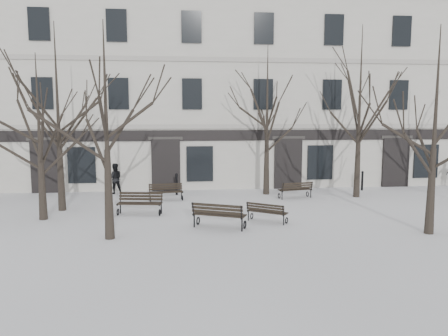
{
  "coord_description": "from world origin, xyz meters",
  "views": [
    {
      "loc": [
        -2.73,
        -16.58,
        4.3
      ],
      "look_at": [
        -0.73,
        3.0,
        1.86
      ],
      "focal_mm": 35.0,
      "sensor_mm": 36.0,
      "label": 1
    }
  ],
  "objects": [
    {
      "name": "tree_1",
      "position": [
        -5.17,
        -1.53,
        4.61
      ],
      "size": [
        5.17,
        5.17,
        7.38
      ],
      "color": "black",
      "rests_on": "ground"
    },
    {
      "name": "bench_2",
      "position": [
        0.7,
        0.17,
        0.44
      ],
      "size": [
        1.62,
        1.38,
        0.81
      ],
      "rotation": [
        0.0,
        0.0,
        2.53
      ],
      "color": "black",
      "rests_on": "ground"
    },
    {
      "name": "bench_1",
      "position": [
        -1.29,
        -0.57,
        0.55
      ],
      "size": [
        2.09,
        1.46,
        1.01
      ],
      "rotation": [
        0.0,
        0.0,
        2.72
      ],
      "color": "black",
      "rests_on": "ground"
    },
    {
      "name": "pedestrian_b",
      "position": [
        -6.24,
        7.25,
        0.0
      ],
      "size": [
        0.93,
        0.8,
        1.65
      ],
      "primitive_type": "imported",
      "rotation": [
        0.0,
        0.0,
        3.38
      ],
      "color": "black",
      "rests_on": "ground"
    },
    {
      "name": "ground",
      "position": [
        0.0,
        0.0,
        0.0
      ],
      "size": [
        100.0,
        100.0,
        0.0
      ],
      "primitive_type": "plane",
      "color": "white",
      "rests_on": "ground"
    },
    {
      "name": "building",
      "position": [
        0.0,
        12.96,
        5.52
      ],
      "size": [
        40.4,
        10.2,
        11.4
      ],
      "color": "beige",
      "rests_on": "ground"
    },
    {
      "name": "tree_2",
      "position": [
        6.22,
        -2.03,
        4.6
      ],
      "size": [
        5.15,
        5.15,
        7.36
      ],
      "color": "black",
      "rests_on": "ground"
    },
    {
      "name": "bench_4",
      "position": [
        3.17,
        4.96,
        0.47
      ],
      "size": [
        1.8,
        0.97,
        0.87
      ],
      "rotation": [
        0.0,
        0.0,
        3.35
      ],
      "color": "black",
      "rests_on": "ground"
    },
    {
      "name": "bench_3",
      "position": [
        -3.43,
        5.08,
        0.46
      ],
      "size": [
        1.73,
        0.82,
        0.84
      ],
      "rotation": [
        0.0,
        0.0,
        0.13
      ],
      "color": "black",
      "rests_on": "ground"
    },
    {
      "name": "tree_6",
      "position": [
        6.43,
        5.02,
        5.47
      ],
      "size": [
        6.12,
        6.12,
        8.74
      ],
      "color": "black",
      "rests_on": "ground"
    },
    {
      "name": "tree_4",
      "position": [
        -8.01,
        3.28,
        5.15
      ],
      "size": [
        5.77,
        5.77,
        8.24
      ],
      "color": "black",
      "rests_on": "ground"
    },
    {
      "name": "tree_0",
      "position": [
        -8.32,
        1.6,
        4.19
      ],
      "size": [
        4.69,
        4.69,
        6.7
      ],
      "color": "black",
      "rests_on": "ground"
    },
    {
      "name": "bollard_a",
      "position": [
        -2.91,
        6.56,
        0.63
      ],
      "size": [
        0.15,
        0.15,
        1.17
      ],
      "color": "black",
      "rests_on": "ground"
    },
    {
      "name": "bench_0",
      "position": [
        -4.45,
        2.11,
        0.52
      ],
      "size": [
        1.96,
        0.95,
        0.95
      ],
      "rotation": [
        0.0,
        0.0,
        -0.15
      ],
      "color": "black",
      "rests_on": "ground"
    },
    {
      "name": "tree_5",
      "position": [
        1.9,
        6.29,
        4.91
      ],
      "size": [
        5.49,
        5.49,
        7.85
      ],
      "color": "black",
      "rests_on": "ground"
    },
    {
      "name": "bollard_b",
      "position": [
        7.54,
        6.88,
        0.59
      ],
      "size": [
        0.14,
        0.14,
        1.1
      ],
      "color": "black",
      "rests_on": "ground"
    }
  ]
}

